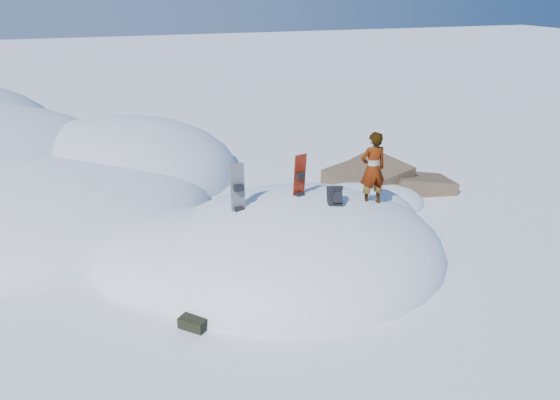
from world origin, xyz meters
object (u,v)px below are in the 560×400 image
object	(u,v)px
snowboard_dark	(238,201)
person	(373,169)
backpack	(335,196)
snowboard_red	(299,187)

from	to	relation	value
snowboard_dark	person	bearing A→B (deg)	-11.94
backpack	person	world-z (taller)	person
snowboard_red	person	bearing A→B (deg)	-30.44
snowboard_dark	snowboard_red	bearing A→B (deg)	-1.13
snowboard_dark	person	xyz separation A→B (m)	(2.99, -0.33, 0.49)
snowboard_red	person	xyz separation A→B (m)	(1.56, -0.44, 0.40)
snowboard_red	snowboard_dark	size ratio (longest dim) A/B	0.93
snowboard_red	backpack	distance (m)	0.86
snowboard_red	snowboard_dark	xyz separation A→B (m)	(-1.43, -0.11, -0.09)
person	snowboard_dark	bearing A→B (deg)	-6.21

